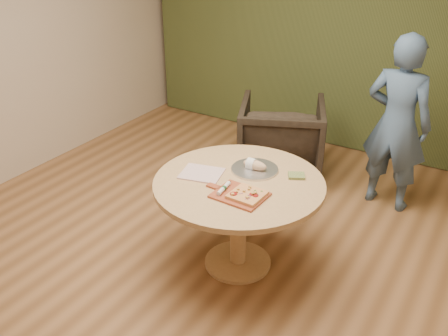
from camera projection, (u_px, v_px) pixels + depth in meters
room_shell at (188, 103)px, 3.18m from camera, size 5.04×6.04×2.84m
curtain at (343, 24)px, 5.37m from camera, size 4.80×0.14×2.78m
pedestal_table at (239, 198)px, 3.68m from camera, size 1.25×1.25×0.75m
pizza_paddle at (239, 195)px, 3.43m from camera, size 0.45×0.29×0.01m
flatbread_pizza at (247, 195)px, 3.39m from camera, size 0.23×0.23×0.04m
cutlery_roll at (224, 188)px, 3.46m from camera, size 0.05×0.20×0.03m
newspaper at (202, 173)px, 3.71m from camera, size 0.35×0.31×0.01m
serving_tray at (255, 169)px, 3.76m from camera, size 0.36×0.36×0.02m
bread_roll at (254, 165)px, 3.75m from camera, size 0.19×0.09×0.09m
green_packet at (296, 176)px, 3.67m from camera, size 0.15×0.14×0.02m
armchair at (281, 134)px, 5.16m from camera, size 1.09×1.06×0.86m
person_standing at (397, 124)px, 4.41m from camera, size 0.62×0.44×1.62m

